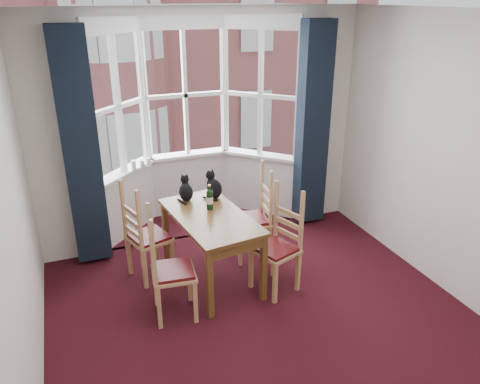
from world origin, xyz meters
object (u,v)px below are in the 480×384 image
chair_left_far (142,241)px  chair_right_far (258,220)px  candle_tall (134,165)px  chair_right_near (281,247)px  wine_bottle (210,198)px  cat_left (186,191)px  dining_table (211,224)px  candle_extra (149,162)px  cat_right (214,187)px  chair_left_near (164,274)px  candle_short (142,164)px

chair_left_far → chair_right_far: bearing=0.6°
candle_tall → chair_right_near: bearing=-56.5°
wine_bottle → candle_tall: size_ratio=2.32×
chair_left_far → cat_left: bearing=20.0°
chair_right_near → chair_right_far: (0.03, 0.68, 0.00)m
dining_table → wine_bottle: wine_bottle is taller
chair_right_near → candle_extra: candle_extra is taller
cat_right → candle_extra: 1.16m
cat_left → cat_right: 0.32m
chair_right_far → cat_right: size_ratio=2.85×
cat_right → cat_left: bearing=173.5°
chair_left_far → cat_right: bearing=10.8°
chair_left_near → wine_bottle: 0.99m
cat_left → candle_extra: bearing=102.7°
chair_left_near → chair_right_near: 1.26m
dining_table → chair_left_far: 0.77m
cat_right → candle_short: bearing=122.0°
dining_table → chair_left_near: 0.79m
chair_right_near → candle_short: bearing=120.6°
dining_table → candle_extra: candle_extra is taller
cat_right → candle_short: 1.19m
dining_table → candle_tall: size_ratio=11.42×
chair_left_far → candle_short: bearing=77.9°
chair_left_near → candle_tall: 1.93m
chair_right_near → candle_extra: size_ratio=8.20×
chair_left_far → cat_right: cat_right is taller
candle_tall → dining_table: bearing=-68.6°
candle_short → candle_extra: candle_extra is taller
dining_table → candle_extra: (-0.36, 1.47, 0.26)m
chair_right_near → candle_tall: candle_tall is taller
chair_left_far → candle_tall: candle_tall is taller
chair_right_near → candle_extra: (-1.00, 1.86, 0.45)m
cat_right → candle_extra: bearing=117.8°
cat_left → wine_bottle: 0.37m
chair_left_far → chair_right_near: same height
chair_right_far → wine_bottle: size_ratio=3.28×
chair_right_near → cat_left: bearing=131.7°
dining_table → cat_left: (-0.13, 0.48, 0.22)m
chair_right_near → candle_short: 2.19m
chair_right_far → candle_tall: candle_tall is taller
dining_table → chair_left_near: bearing=-143.5°
cat_right → wine_bottle: 0.33m
chair_left_near → chair_right_near: bearing=2.6°
cat_right → candle_tall: cat_right is taller
candle_extra → chair_right_far: bearing=-48.9°
wine_bottle → chair_right_far: bearing=12.3°
candle_tall → candle_short: (0.11, 0.03, -0.01)m
chair_left_near → candle_extra: (0.26, 1.92, 0.45)m
chair_right_far → cat_left: (-0.81, 0.19, 0.42)m
chair_left_near → cat_right: 1.27m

